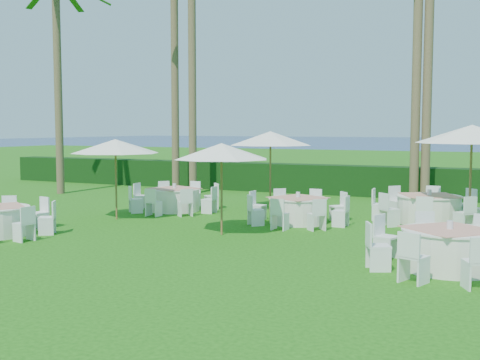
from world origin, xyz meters
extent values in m
plane|color=#19550E|center=(0.00, 0.00, 0.00)|extent=(120.00, 120.00, 0.00)
cube|color=black|center=(0.00, 12.00, 0.60)|extent=(34.00, 1.00, 1.20)
cube|color=white|center=(-4.31, -0.15, 0.42)|extent=(0.54, 0.54, 0.85)
cube|color=white|center=(-5.11, 0.40, 0.42)|extent=(0.47, 0.47, 0.85)
cube|color=white|center=(-6.06, 0.23, 0.42)|extent=(0.54, 0.54, 0.85)
cube|color=white|center=(-4.14, -1.11, 0.42)|extent=(0.47, 0.47, 0.85)
cylinder|color=white|center=(5.45, 0.18, 0.38)|extent=(1.74, 1.74, 0.76)
cylinder|color=white|center=(5.45, 0.18, 0.77)|extent=(1.82, 1.82, 0.03)
cube|color=tan|center=(5.45, 0.18, 0.79)|extent=(1.99, 1.99, 0.01)
cylinder|color=silver|center=(5.45, 0.18, 0.88)|extent=(0.12, 0.12, 0.16)
cube|color=white|center=(5.90, 1.46, 0.45)|extent=(0.54, 0.54, 0.91)
cube|color=white|center=(4.86, 1.41, 0.45)|extent=(0.56, 0.56, 0.91)
cube|color=white|center=(4.16, 0.64, 0.45)|extent=(0.54, 0.54, 0.91)
cube|color=white|center=(4.22, -0.41, 0.45)|extent=(0.56, 0.56, 0.91)
cube|color=white|center=(4.99, -1.10, 0.45)|extent=(0.54, 0.54, 0.91)
cube|color=white|center=(6.03, -1.05, 0.45)|extent=(0.56, 0.56, 0.91)
cylinder|color=white|center=(-3.64, 4.98, 0.35)|extent=(1.63, 1.63, 0.71)
cylinder|color=white|center=(-3.64, 4.98, 0.72)|extent=(1.70, 1.70, 0.03)
cube|color=tan|center=(-3.64, 4.98, 0.74)|extent=(1.71, 1.71, 0.01)
cylinder|color=silver|center=(-3.64, 4.98, 0.83)|extent=(0.11, 0.11, 0.15)
cube|color=white|center=(-2.76, 5.90, 0.43)|extent=(0.56, 0.56, 0.85)
cube|color=white|center=(-3.67, 6.26, 0.43)|extent=(0.41, 0.41, 0.85)
cube|color=white|center=(-4.56, 5.86, 0.43)|extent=(0.56, 0.56, 0.85)
cube|color=white|center=(-4.92, 4.95, 0.43)|extent=(0.41, 0.41, 0.85)
cube|color=white|center=(-4.53, 4.06, 0.43)|extent=(0.56, 0.56, 0.85)
cube|color=white|center=(-3.62, 3.70, 0.43)|extent=(0.41, 0.41, 0.85)
cube|color=white|center=(-2.72, 4.10, 0.43)|extent=(0.56, 0.56, 0.85)
cube|color=white|center=(-2.37, 5.01, 0.43)|extent=(0.41, 0.41, 0.85)
cylinder|color=white|center=(0.89, 4.30, 0.35)|extent=(1.62, 1.62, 0.71)
cylinder|color=white|center=(0.89, 4.30, 0.72)|extent=(1.69, 1.69, 0.03)
cube|color=tan|center=(0.89, 4.30, 0.74)|extent=(1.74, 1.74, 0.01)
cylinder|color=silver|center=(0.89, 4.30, 0.83)|extent=(0.11, 0.11, 0.15)
cube|color=white|center=(1.83, 5.15, 0.42)|extent=(0.56, 0.56, 0.85)
cube|color=white|center=(0.95, 5.56, 0.42)|extent=(0.41, 0.41, 0.85)
cube|color=white|center=(0.03, 5.23, 0.42)|extent=(0.56, 0.56, 0.85)
cube|color=white|center=(-0.38, 4.35, 0.42)|extent=(0.41, 0.41, 0.85)
cube|color=white|center=(-0.04, 3.44, 0.42)|extent=(0.56, 0.56, 0.85)
cube|color=white|center=(0.84, 3.03, 0.42)|extent=(0.41, 0.41, 0.85)
cube|color=white|center=(1.75, 3.36, 0.42)|extent=(0.56, 0.56, 0.85)
cube|color=white|center=(2.16, 4.24, 0.42)|extent=(0.41, 0.41, 0.85)
cylinder|color=white|center=(4.28, 5.91, 0.38)|extent=(1.77, 1.77, 0.77)
cylinder|color=white|center=(4.28, 5.91, 0.78)|extent=(1.84, 1.84, 0.03)
cube|color=tan|center=(4.28, 5.91, 0.80)|extent=(1.91, 1.91, 0.01)
cylinder|color=silver|center=(4.28, 5.91, 0.89)|extent=(0.12, 0.12, 0.16)
cube|color=white|center=(5.20, 6.95, 0.46)|extent=(0.61, 0.61, 0.92)
cube|color=white|center=(4.20, 7.29, 0.46)|extent=(0.46, 0.46, 0.92)
cube|color=white|center=(3.25, 6.83, 0.46)|extent=(0.61, 0.61, 0.92)
cube|color=white|center=(2.90, 5.83, 0.46)|extent=(0.46, 0.46, 0.92)
cube|color=white|center=(3.37, 4.88, 0.46)|extent=(0.61, 0.61, 0.92)
cube|color=white|center=(4.37, 4.54, 0.46)|extent=(0.46, 0.46, 0.92)
cube|color=white|center=(5.32, 5.00, 0.46)|extent=(0.61, 0.61, 0.92)
cylinder|color=brown|center=(-4.24, 2.67, 1.15)|extent=(0.06, 0.06, 2.30)
cone|color=white|center=(-4.24, 2.67, 2.18)|extent=(2.58, 2.58, 0.41)
sphere|color=brown|center=(-4.24, 2.67, 2.32)|extent=(0.09, 0.09, 0.09)
cylinder|color=brown|center=(-0.23, 1.69, 1.12)|extent=(0.05, 0.05, 2.25)
cone|color=white|center=(-0.23, 1.69, 2.14)|extent=(2.46, 2.46, 0.40)
sphere|color=brown|center=(-0.23, 1.69, 2.28)|extent=(0.09, 0.09, 0.09)
cylinder|color=brown|center=(-0.79, 6.29, 1.26)|extent=(0.06, 0.06, 2.51)
cone|color=white|center=(-0.79, 6.29, 2.38)|extent=(2.76, 2.76, 0.45)
sphere|color=brown|center=(-0.79, 6.29, 2.54)|extent=(0.10, 0.10, 0.10)
cylinder|color=brown|center=(5.41, 5.32, 1.35)|extent=(0.06, 0.06, 2.70)
cone|color=white|center=(5.41, 5.32, 2.56)|extent=(2.96, 2.96, 0.49)
sphere|color=brown|center=(5.41, 5.32, 2.73)|extent=(0.11, 0.11, 0.11)
cylinder|color=brown|center=(-6.78, 10.22, 5.41)|extent=(0.32, 0.32, 10.83)
cylinder|color=brown|center=(-5.65, 9.72, 4.65)|extent=(0.32, 0.32, 9.29)
cylinder|color=brown|center=(3.19, 10.03, 6.45)|extent=(0.32, 0.32, 12.90)
cylinder|color=brown|center=(3.55, 10.12, 4.50)|extent=(0.32, 0.32, 9.01)
cylinder|color=brown|center=(-10.65, 7.44, 4.39)|extent=(0.32, 0.32, 8.78)
camera|label=1|loc=(6.66, -11.82, 2.73)|focal=45.00mm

